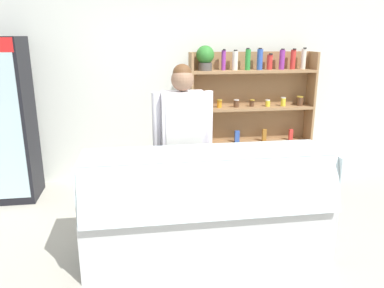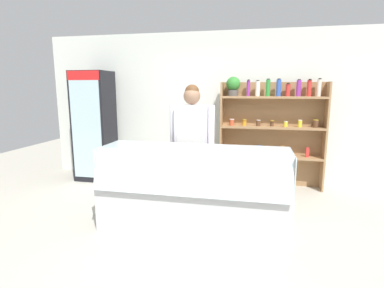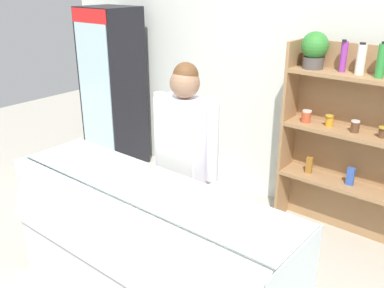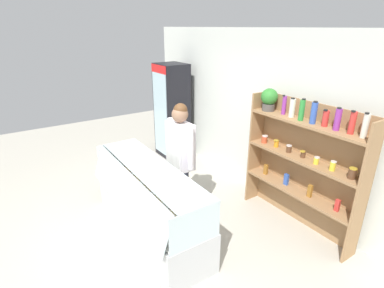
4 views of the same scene
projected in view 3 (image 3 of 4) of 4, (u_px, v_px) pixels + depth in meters
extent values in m
cube|color=silver|center=(304.00, 83.00, 4.26)|extent=(6.80, 0.10, 2.70)
cube|color=black|center=(113.00, 90.00, 5.40)|extent=(0.65, 0.56, 2.01)
cube|color=silver|center=(95.00, 94.00, 5.19)|extent=(0.57, 0.01, 1.81)
cube|color=red|center=(88.00, 16.00, 4.85)|extent=(0.61, 0.01, 0.16)
cylinder|color=purple|center=(94.00, 139.00, 5.59)|extent=(0.05, 0.05, 0.22)
cylinder|color=#9E6623|center=(100.00, 141.00, 5.51)|extent=(0.05, 0.05, 0.20)
cylinder|color=red|center=(107.00, 144.00, 5.44)|extent=(0.05, 0.05, 0.20)
cylinder|color=#2D8C38|center=(114.00, 148.00, 5.37)|extent=(0.07, 0.07, 0.16)
cylinder|color=purple|center=(91.00, 101.00, 5.39)|extent=(0.05, 0.05, 0.17)
cylinder|color=red|center=(100.00, 103.00, 5.28)|extent=(0.06, 0.06, 0.19)
cylinder|color=red|center=(110.00, 107.00, 5.19)|extent=(0.06, 0.06, 0.15)
cylinder|color=#9E6623|center=(87.00, 56.00, 5.18)|extent=(0.06, 0.06, 0.22)
cylinder|color=silver|center=(97.00, 60.00, 5.09)|extent=(0.06, 0.06, 0.17)
cylinder|color=#3356B2|center=(107.00, 62.00, 4.99)|extent=(0.05, 0.05, 0.17)
cube|color=#9E754C|center=(383.00, 151.00, 3.77)|extent=(1.74, 0.02, 1.80)
cube|color=#9E754C|center=(288.00, 134.00, 4.17)|extent=(0.03, 0.28, 1.80)
cube|color=#9E754C|center=(371.00, 193.00, 3.80)|extent=(1.68, 0.28, 0.04)
cube|color=#9E754C|center=(380.00, 140.00, 3.62)|extent=(1.68, 0.28, 0.04)
cylinder|color=#4C4742|center=(313.00, 63.00, 3.80)|extent=(0.18, 0.18, 0.10)
sphere|color=#307D2D|center=(315.00, 45.00, 3.74)|extent=(0.24, 0.24, 0.24)
cylinder|color=purple|center=(344.00, 57.00, 3.64)|extent=(0.06, 0.06, 0.26)
cylinder|color=black|center=(344.00, 41.00, 3.57)|extent=(0.04, 0.04, 0.02)
cylinder|color=silver|center=(361.00, 60.00, 3.54)|extent=(0.08, 0.08, 0.25)
cylinder|color=black|center=(363.00, 43.00, 3.48)|extent=(0.05, 0.05, 0.02)
cylinder|color=#2D8C38|center=(381.00, 61.00, 3.42)|extent=(0.07, 0.07, 0.27)
cylinder|color=#BF4C2D|center=(306.00, 117.00, 3.98)|extent=(0.09, 0.09, 0.10)
cylinder|color=silver|center=(307.00, 111.00, 3.97)|extent=(0.09, 0.09, 0.01)
cylinder|color=orange|center=(329.00, 121.00, 3.87)|extent=(0.07, 0.07, 0.10)
cylinder|color=gold|center=(329.00, 116.00, 3.84)|extent=(0.07, 0.07, 0.01)
cylinder|color=brown|center=(355.00, 127.00, 3.73)|extent=(0.07, 0.07, 0.09)
cylinder|color=silver|center=(356.00, 121.00, 3.70)|extent=(0.08, 0.08, 0.01)
cylinder|color=brown|center=(382.00, 133.00, 3.61)|extent=(0.06, 0.06, 0.09)
cylinder|color=gold|center=(383.00, 128.00, 3.57)|extent=(0.07, 0.07, 0.01)
cube|color=#9E6623|center=(309.00, 165.00, 4.12)|extent=(0.06, 0.04, 0.16)
cube|color=#3356B2|center=(351.00, 176.00, 3.88)|extent=(0.07, 0.04, 0.17)
cube|color=silver|center=(149.00, 276.00, 3.16)|extent=(2.26, 0.67, 0.55)
cube|color=white|center=(148.00, 242.00, 3.05)|extent=(2.20, 0.61, 0.03)
cube|color=silver|center=(112.00, 237.00, 2.74)|extent=(2.22, 0.16, 0.47)
cube|color=silver|center=(150.00, 186.00, 2.93)|extent=(2.22, 0.51, 0.01)
cube|color=silver|center=(53.00, 173.00, 3.63)|extent=(0.01, 0.63, 0.45)
cube|color=silver|center=(294.00, 286.00, 2.31)|extent=(0.01, 0.63, 0.45)
cube|color=tan|center=(79.00, 195.00, 3.62)|extent=(0.16, 0.12, 0.06)
cube|color=white|center=(59.00, 204.00, 3.47)|extent=(0.05, 0.03, 0.02)
cube|color=tan|center=(107.00, 209.00, 3.41)|extent=(0.16, 0.12, 0.04)
cube|color=white|center=(86.00, 219.00, 3.26)|extent=(0.05, 0.03, 0.02)
cube|color=tan|center=(138.00, 224.00, 3.20)|extent=(0.16, 0.14, 0.05)
cube|color=white|center=(118.00, 236.00, 3.05)|extent=(0.05, 0.03, 0.02)
cube|color=beige|center=(174.00, 241.00, 2.99)|extent=(0.17, 0.15, 0.05)
cube|color=white|center=(154.00, 255.00, 2.84)|extent=(0.05, 0.03, 0.02)
cube|color=beige|center=(215.00, 262.00, 2.78)|extent=(0.16, 0.10, 0.05)
cube|color=white|center=(195.00, 277.00, 2.63)|extent=(0.05, 0.03, 0.02)
cube|color=beige|center=(263.00, 284.00, 2.57)|extent=(0.16, 0.12, 0.06)
cylinder|color=#C1706B|center=(56.00, 198.00, 3.51)|extent=(0.16, 0.13, 0.11)
cylinder|color=tan|center=(72.00, 205.00, 3.38)|extent=(0.19, 0.14, 0.13)
cylinder|color=white|center=(203.00, 266.00, 2.61)|extent=(0.07, 0.07, 0.20)
cylinder|color=white|center=(217.00, 272.00, 2.55)|extent=(0.07, 0.07, 0.21)
cylinder|color=#383D51|center=(177.00, 217.00, 3.68)|extent=(0.13, 0.13, 0.81)
cylinder|color=#383D51|center=(194.00, 224.00, 3.57)|extent=(0.13, 0.13, 0.81)
cube|color=white|center=(185.00, 140.00, 3.36)|extent=(0.44, 0.24, 0.67)
cube|color=white|center=(175.00, 186.00, 3.40)|extent=(0.37, 0.01, 1.25)
cylinder|color=white|center=(160.00, 128.00, 3.50)|extent=(0.09, 0.09, 0.60)
cylinder|color=white|center=(213.00, 143.00, 3.19)|extent=(0.09, 0.09, 0.60)
sphere|color=#8C664C|center=(185.00, 83.00, 3.19)|extent=(0.23, 0.23, 0.23)
sphere|color=brown|center=(186.00, 75.00, 3.18)|extent=(0.19, 0.19, 0.19)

